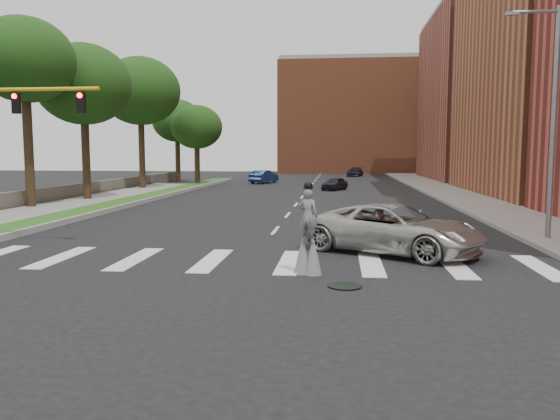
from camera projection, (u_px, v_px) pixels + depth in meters
The scene contains 20 objects.
ground_plane at pixel (245, 268), 16.65m from camera, with size 160.00×160.00×0.00m, color black.
grass_median at pixel (130, 201), 37.62m from camera, with size 2.00×60.00×0.25m, color #225217.
median_curb at pixel (145, 201), 37.51m from camera, with size 0.20×60.00×0.28m, color #969690.
sidewalk_left at pixel (0, 219), 28.06m from camera, with size 4.00×60.00×0.18m, color gray.
sidewalk_right at pixel (471, 199), 40.03m from camera, with size 5.00×90.00×0.18m, color gray.
stone_wall at pixel (68, 192), 40.14m from camera, with size 0.50×56.00×1.10m, color #514C45.
manhole at pixel (345, 286), 14.35m from camera, with size 0.90×0.90×0.04m, color black.
building_far at pixel (497, 98), 66.63m from camera, with size 16.00×22.00×20.00m, color #984638.
building_backdrop at pixel (358, 119), 92.16m from camera, with size 26.00×14.00×18.00m, color #A05132.
streetlight at pixel (551, 116), 20.90m from camera, with size 2.05×0.20×9.00m.
stilt_performer at pixel (308, 240), 15.75m from camera, with size 0.82×0.63×2.69m.
suv_crossing at pixel (394, 229), 19.02m from camera, with size 2.85×6.19×1.72m, color #AEACA5.
car_near at pixel (335, 184), 49.93m from camera, with size 1.41×3.51×1.19m, color black.
car_mid at pixel (264, 177), 60.72m from camera, with size 1.55×4.46×1.47m, color navy.
car_far at pixel (355, 172), 77.63m from camera, with size 1.78×4.38×1.27m, color black.
tree_2 at pixel (24, 61), 32.69m from camera, with size 5.99×5.99×11.56m.
tree_3 at pixel (83, 85), 38.20m from camera, with size 6.65×6.65×11.06m.
tree_4 at pixel (140, 91), 49.85m from camera, with size 7.29×7.29×12.13m.
tree_5 at pixel (177, 121), 62.54m from camera, with size 5.72×5.72×9.47m.
tree_6 at pixel (197, 127), 56.13m from camera, with size 5.29×5.29×8.29m.
Camera 1 is at (2.80, -16.16, 3.55)m, focal length 35.00 mm.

